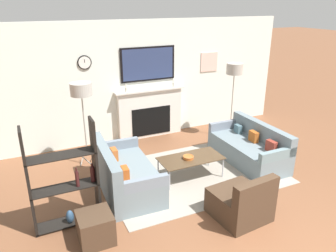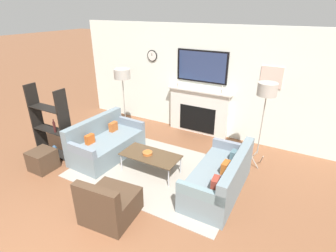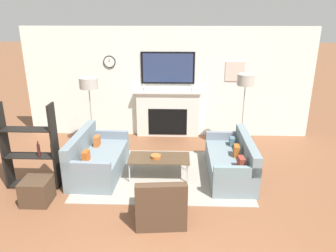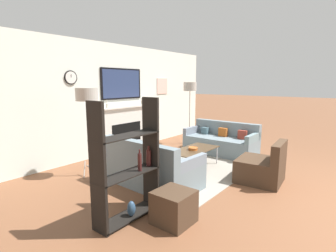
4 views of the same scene
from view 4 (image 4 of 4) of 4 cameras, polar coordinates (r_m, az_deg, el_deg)
name	(u,v)px [view 4 (image 4 of 4)]	position (r m, az deg, el deg)	size (l,w,h in m)	color
fireplace_wall	(122,104)	(6.87, -10.07, 4.80)	(7.06, 0.28, 2.70)	white
area_rug	(192,166)	(5.69, 5.35, -8.61)	(3.24, 2.20, 0.01)	gray
couch_left	(151,169)	(4.60, -3.70, -9.27)	(0.93, 1.67, 0.83)	slate
couch_right	(221,142)	(6.72, 11.51, -3.49)	(0.80, 1.74, 0.78)	slate
armchair	(262,168)	(5.03, 19.81, -8.58)	(0.81, 0.82, 0.76)	#463222
coffee_table	(194,150)	(5.47, 5.70, -5.30)	(1.17, 0.57, 0.40)	#4C3823
decorative_bowl	(193,148)	(5.40, 5.48, -4.88)	(0.20, 0.20, 0.06)	#BE6027
floor_lamp_left	(87,96)	(5.03, -17.28, 6.29)	(0.40, 0.40, 1.68)	#9E998E
floor_lamp_right	(190,88)	(7.50, 4.81, 8.29)	(0.37, 0.37, 1.78)	#9E998E
shelf_unit	(128,167)	(3.43, -8.68, -8.79)	(0.95, 0.28, 1.57)	black
ottoman	(174,207)	(3.47, 1.28, -17.22)	(0.46, 0.46, 0.42)	#463222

